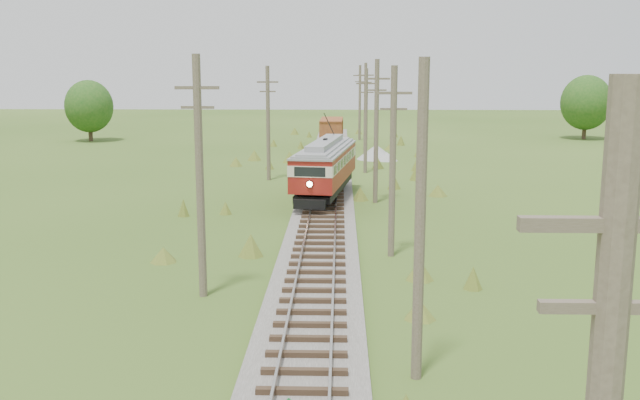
{
  "coord_description": "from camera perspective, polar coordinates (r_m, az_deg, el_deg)",
  "views": [
    {
      "loc": [
        0.95,
        -13.68,
        8.56
      ],
      "look_at": [
        0.0,
        19.62,
        2.29
      ],
      "focal_mm": 40.0,
      "sensor_mm": 36.0,
      "label": 1
    }
  ],
  "objects": [
    {
      "name": "railbed_main",
      "position": [
        48.42,
        0.49,
        0.7
      ],
      "size": [
        3.6,
        96.0,
        0.57
      ],
      "color": "#605B54",
      "rests_on": "ground"
    },
    {
      "name": "utility_pole_r_3",
      "position": [
        44.91,
        4.52,
        5.6
      ],
      "size": [
        1.6,
        0.3,
        9.0
      ],
      "color": "brown",
      "rests_on": "ground"
    },
    {
      "name": "utility_pole_r_6",
      "position": [
        83.81,
        3.2,
        7.84
      ],
      "size": [
        1.6,
        0.3,
        8.7
      ],
      "color": "brown",
      "rests_on": "ground"
    },
    {
      "name": "utility_pole_r_2",
      "position": [
        32.04,
        5.84,
        3.18
      ],
      "size": [
        1.6,
        0.3,
        8.6
      ],
      "color": "brown",
      "rests_on": "ground"
    },
    {
      "name": "gondola",
      "position": [
        77.37,
        0.93,
        5.69
      ],
      "size": [
        2.49,
        7.31,
        2.41
      ],
      "rotation": [
        0.0,
        0.0,
        -0.02
      ],
      "color": "black",
      "rests_on": "ground"
    },
    {
      "name": "utility_pole_r_4",
      "position": [
        57.87,
        3.68,
        6.43
      ],
      "size": [
        1.6,
        0.3,
        8.4
      ],
      "color": "brown",
      "rests_on": "ground"
    },
    {
      "name": "utility_pole_r_5",
      "position": [
        70.84,
        3.65,
        7.41
      ],
      "size": [
        1.6,
        0.3,
        8.9
      ],
      "color": "brown",
      "rests_on": "ground"
    },
    {
      "name": "tree_mid_a",
      "position": [
        86.78,
        -18.0,
        7.14
      ],
      "size": [
        5.46,
        5.46,
        7.03
      ],
      "color": "#38281C",
      "rests_on": "ground"
    },
    {
      "name": "utility_pole_r_1",
      "position": [
        19.26,
        8.01,
        -1.92
      ],
      "size": [
        0.3,
        0.3,
        8.8
      ],
      "color": "brown",
      "rests_on": "ground"
    },
    {
      "name": "utility_pole_l_b",
      "position": [
        54.12,
        -4.17,
        6.24
      ],
      "size": [
        1.6,
        0.3,
        8.6
      ],
      "color": "brown",
      "rests_on": "ground"
    },
    {
      "name": "streetcar",
      "position": [
        45.47,
        0.42,
        2.92
      ],
      "size": [
        4.12,
        11.36,
        5.14
      ],
      "rotation": [
        0.0,
        0.0,
        -0.14
      ],
      "color": "black",
      "rests_on": "ground"
    },
    {
      "name": "utility_pole_l_a",
      "position": [
        26.49,
        -9.6,
        1.97
      ],
      "size": [
        1.6,
        0.3,
        9.0
      ],
      "color": "brown",
      "rests_on": "ground"
    },
    {
      "name": "tree_mid_b",
      "position": [
        90.57,
        20.52,
        7.31
      ],
      "size": [
        5.88,
        5.88,
        7.57
      ],
      "color": "#38281C",
      "rests_on": "ground"
    },
    {
      "name": "gravel_pile",
      "position": [
        66.73,
        4.64,
        3.8
      ],
      "size": [
        3.77,
        3.99,
        1.37
      ],
      "color": "gray",
      "rests_on": "ground"
    }
  ]
}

